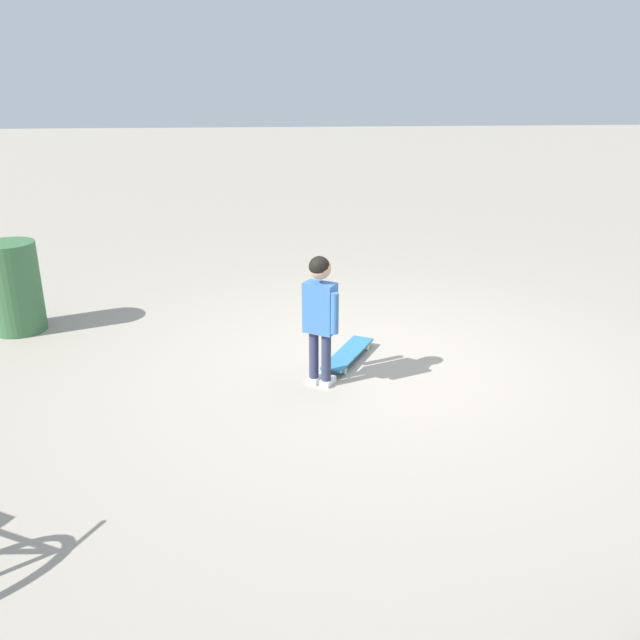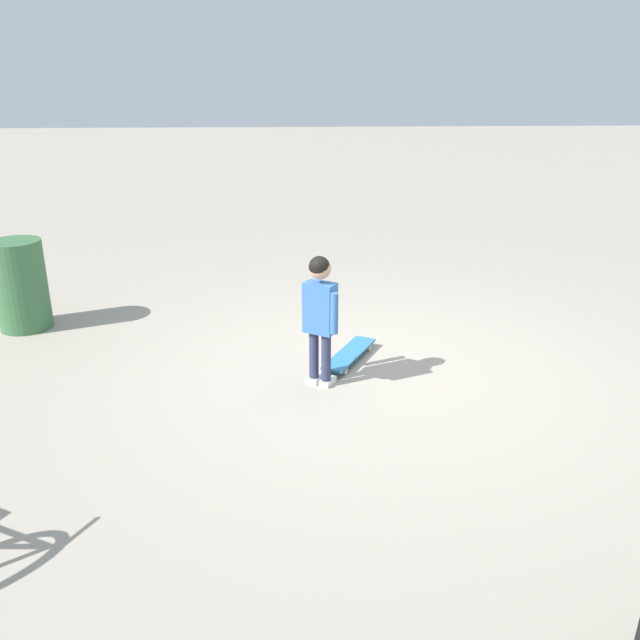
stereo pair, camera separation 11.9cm
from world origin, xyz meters
TOP-DOWN VIEW (x-y plane):
  - ground_plane at (0.00, 0.00)m, footprint 50.00×50.00m
  - child_person at (0.51, 0.33)m, footprint 0.28×0.36m
  - skateboard at (0.24, -0.12)m, footprint 0.53×0.77m
  - trash_bin at (3.30, -1.07)m, footprint 0.49×0.49m

SIDE VIEW (x-z plane):
  - ground_plane at x=0.00m, z-range 0.00..0.00m
  - skateboard at x=0.24m, z-range 0.02..0.10m
  - trash_bin at x=3.30m, z-range 0.00..0.87m
  - child_person at x=0.51m, z-range 0.13..1.19m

